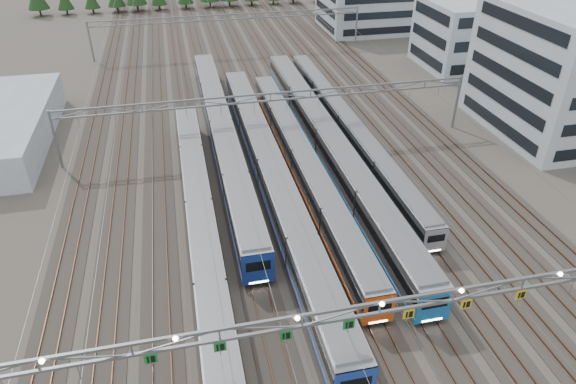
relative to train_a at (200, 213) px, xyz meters
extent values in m
plane|color=#47423A|center=(11.25, -22.07, -2.12)|extent=(400.00, 400.00, 0.00)
cube|color=#2D2823|center=(11.25, 77.93, -2.08)|extent=(54.00, 260.00, 0.08)
cube|color=brown|center=(-14.22, 77.93, -1.96)|extent=(0.08, 260.00, 0.16)
cube|color=brown|center=(36.72, 77.93, -1.96)|extent=(0.08, 260.00, 0.16)
cube|color=brown|center=(10.53, 77.93, -1.96)|extent=(0.08, 260.00, 0.16)
cube|color=brown|center=(11.97, 77.93, -1.96)|extent=(0.08, 260.00, 0.16)
cube|color=black|center=(0.00, 0.05, -1.70)|extent=(2.39, 50.28, 0.36)
cube|color=#ADB1B6|center=(0.00, 0.05, 0.05)|extent=(2.82, 51.30, 3.17)
cube|color=black|center=(0.00, 0.05, 0.43)|extent=(2.88, 51.05, 0.96)
cube|color=maroon|center=(0.00, 0.05, -1.28)|extent=(2.87, 51.05, 0.35)
cube|color=slate|center=(0.00, 0.05, 1.74)|extent=(2.53, 50.28, 0.25)
cube|color=black|center=(4.50, 19.20, -1.69)|extent=(2.59, 58.30, 0.39)
cube|color=#ADB1B6|center=(4.50, 19.20, 0.21)|extent=(3.05, 59.49, 3.43)
cube|color=black|center=(4.50, 19.20, 0.62)|extent=(3.11, 59.19, 1.03)
cube|color=#193796|center=(4.50, 19.20, -1.23)|extent=(3.10, 59.19, 0.38)
cube|color=slate|center=(4.50, 19.20, 2.04)|extent=(2.74, 58.30, 0.27)
cube|color=#193796|center=(4.50, -10.50, 0.21)|extent=(3.07, 0.12, 3.43)
cube|color=black|center=(4.50, -10.53, 0.62)|extent=(2.29, 0.10, 1.03)
cube|color=white|center=(4.50, -10.56, -1.28)|extent=(1.83, 0.06, 0.16)
cube|color=black|center=(9.00, 6.80, -1.68)|extent=(2.64, 61.24, 0.40)
cube|color=#ADB1B6|center=(9.00, 6.80, 0.25)|extent=(3.10, 62.49, 3.49)
cube|color=black|center=(9.00, 6.80, 0.67)|extent=(3.16, 62.18, 1.05)
cube|color=#2045B0|center=(9.00, 6.80, -1.22)|extent=(3.15, 62.18, 0.39)
cube|color=slate|center=(9.00, 6.80, 2.10)|extent=(2.79, 61.24, 0.28)
cube|color=black|center=(9.00, -24.43, 0.67)|extent=(2.33, 0.10, 1.05)
cube|color=black|center=(13.50, 9.20, -1.71)|extent=(2.33, 52.47, 0.35)
cube|color=#ADB1B6|center=(13.50, 9.20, 0.00)|extent=(2.74, 53.54, 3.09)
cube|color=black|center=(13.50, 9.20, 0.37)|extent=(2.80, 53.27, 0.93)
cube|color=#FD5616|center=(13.50, 9.20, -1.30)|extent=(2.79, 53.27, 0.34)
cube|color=slate|center=(13.50, 9.20, 1.64)|extent=(2.47, 52.47, 0.24)
cube|color=#FD5616|center=(13.50, -17.52, 0.00)|extent=(2.76, 0.12, 3.09)
cube|color=black|center=(13.50, -17.55, 0.37)|extent=(2.06, 0.10, 0.93)
cube|color=white|center=(13.50, -17.58, -1.34)|extent=(1.65, 0.06, 0.15)
cube|color=black|center=(18.00, 13.32, -1.68)|extent=(2.64, 62.24, 0.40)
cube|color=#ADB1B6|center=(18.00, 13.32, 0.25)|extent=(3.10, 63.51, 3.49)
cube|color=black|center=(18.00, 13.32, 0.67)|extent=(3.16, 63.19, 1.05)
cube|color=blue|center=(18.00, 13.32, -1.22)|extent=(3.15, 63.19, 0.39)
cube|color=slate|center=(18.00, 13.32, 2.11)|extent=(2.79, 62.24, 0.28)
cube|color=blue|center=(18.00, -18.38, 0.25)|extent=(3.12, 0.12, 3.49)
cube|color=black|center=(18.00, -18.41, 0.67)|extent=(2.33, 0.10, 1.05)
cube|color=white|center=(18.00, -18.44, -1.27)|extent=(1.86, 0.06, 0.17)
cube|color=black|center=(22.50, 18.64, -1.72)|extent=(2.10, 55.62, 0.32)
cube|color=#ADB1B6|center=(22.50, 18.64, -0.18)|extent=(2.47, 56.75, 2.78)
cube|color=black|center=(22.50, 18.64, 0.15)|extent=(2.53, 56.47, 0.84)
cube|color=#999AA7|center=(22.50, 18.64, -1.35)|extent=(2.52, 56.47, 0.31)
cube|color=slate|center=(22.50, 18.64, 1.30)|extent=(2.22, 55.62, 0.22)
cube|color=#999AA7|center=(22.50, -9.68, -0.18)|extent=(2.49, 0.12, 2.78)
cube|color=black|center=(22.50, -9.71, 0.15)|extent=(1.85, 0.10, 0.84)
cube|color=white|center=(22.50, -9.74, -1.40)|extent=(1.48, 0.06, 0.13)
cube|color=slate|center=(11.25, -22.07, 5.68)|extent=(56.00, 0.22, 0.22)
cube|color=slate|center=(11.25, -22.07, 4.68)|extent=(56.00, 0.22, 0.22)
cube|color=#18782C|center=(-4.50, -22.19, 4.18)|extent=(0.85, 0.06, 0.85)
cube|color=#18782C|center=(0.00, -22.19, 4.18)|extent=(0.85, 0.06, 0.85)
cube|color=#18782C|center=(4.50, -22.19, 4.18)|extent=(0.85, 0.06, 0.85)
cube|color=#18782C|center=(9.00, -22.19, 4.18)|extent=(0.85, 0.06, 0.85)
cube|color=gold|center=(13.50, -22.19, 4.18)|extent=(0.85, 0.06, 0.85)
cube|color=gold|center=(18.00, -22.19, 4.18)|extent=(0.85, 0.06, 0.85)
cube|color=gold|center=(22.50, -22.19, 4.18)|extent=(0.85, 0.06, 0.85)
cylinder|color=slate|center=(-16.75, 17.93, 1.88)|extent=(0.36, 0.36, 8.00)
cylinder|color=slate|center=(39.25, 17.93, 1.88)|extent=(0.36, 0.36, 8.00)
cube|color=slate|center=(11.25, 17.93, 5.68)|extent=(56.00, 0.22, 0.22)
cube|color=slate|center=(11.25, 17.93, 4.68)|extent=(56.00, 0.22, 0.22)
cylinder|color=slate|center=(-16.75, 62.93, 1.88)|extent=(0.36, 0.36, 8.00)
cylinder|color=slate|center=(39.25, 62.93, 1.88)|extent=(0.36, 0.36, 8.00)
cube|color=slate|center=(11.25, 62.93, 5.68)|extent=(56.00, 0.22, 0.22)
cube|color=slate|center=(11.25, 62.93, 4.68)|extent=(56.00, 0.22, 0.22)
cube|color=#99AAB7|center=(53.07, 14.16, 6.81)|extent=(18.00, 22.00, 17.88)
cube|color=#99AAB7|center=(53.85, 43.70, 4.10)|extent=(14.00, 16.00, 12.45)
cube|color=#99AAB7|center=(46.43, 74.24, 4.73)|extent=(22.00, 18.00, 13.71)
cube|color=#99AAB7|center=(-24.37, 27.02, 0.32)|extent=(10.00, 30.00, 4.88)
camera|label=1|loc=(-0.71, -45.96, 31.11)|focal=32.00mm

